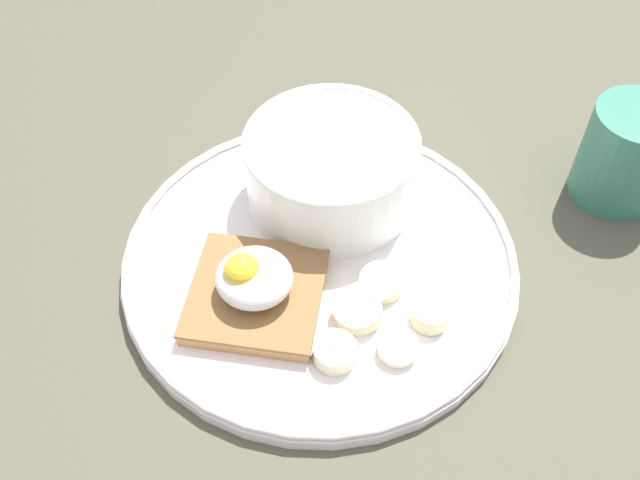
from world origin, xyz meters
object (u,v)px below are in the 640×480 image
Objects in this scene: banana_slice_right at (335,352)px; poached_egg at (252,277)px; oatmeal_bowl at (337,169)px; toast_slice at (256,294)px; coffee_mug at (626,153)px; banana_slice_left at (381,282)px; banana_slice_back at (398,347)px; banana_slice_front at (358,310)px; banana_slice_inner at (430,315)px.

poached_egg is at bearing -31.76° from banana_slice_right.
oatmeal_bowl is 12.02cm from toast_slice.
poached_egg is 0.66× the size of coffee_mug.
banana_slice_left is 22.68cm from coffee_mug.
poached_egg is 11.02cm from banana_slice_back.
banana_slice_front reaches higher than toast_slice.
poached_egg is 1.73× the size of banana_slice_right.
banana_slice_front is 1.63× the size of banana_slice_inner.
coffee_mug is at bearing -168.09° from oatmeal_bowl.
banana_slice_front is at bearing 4.14° from banana_slice_inner.
banana_slice_inner is (-7.88, 11.00, -2.40)cm from oatmeal_bowl.
coffee_mug is (-19.61, -16.10, 2.39)cm from banana_slice_front.
toast_slice is 9.04cm from banana_slice_left.
oatmeal_bowl reaches higher than banana_slice_left.
banana_slice_left is 1.46× the size of banana_slice_back.
poached_egg is at bearing -15.51° from banana_slice_back.
banana_slice_back is at bearing 164.06° from toast_slice.
banana_slice_inner reaches higher than toast_slice.
banana_slice_left is 1.46× the size of banana_slice_inner.
coffee_mug is at bearing -143.76° from banana_slice_left.
banana_slice_back is 0.96× the size of banana_slice_right.
toast_slice and banana_slice_left have the same top height.
banana_slice_inner is 0.37× the size of coffee_mug.
coffee_mug reaches higher than toast_slice.
oatmeal_bowl is at bearing -67.23° from banana_slice_back.
banana_slice_front is at bearing 62.56° from banana_slice_left.
banana_slice_back is 25.08cm from coffee_mug.
banana_slice_front is 1.63× the size of banana_slice_back.
coffee_mug is (-27.04, -15.69, 0.39)cm from poached_egg.
banana_slice_left is at bearing -165.09° from toast_slice.
poached_egg reaches higher than banana_slice_left.
coffee_mug is at bearing -140.61° from banana_slice_front.
banana_slice_left and banana_slice_right have the same top height.
toast_slice is at bearing 14.91° from banana_slice_left.
oatmeal_bowl is at bearing -63.47° from banana_slice_left.
oatmeal_bowl is at bearing -112.74° from poached_egg.
banana_slice_inner is (-6.22, -3.82, 0.03)cm from banana_slice_right.
banana_slice_left is at bearing -73.83° from banana_slice_back.
banana_slice_front is 0.60× the size of coffee_mug.
oatmeal_bowl is 1.43× the size of toast_slice.
banana_slice_front reaches higher than banana_slice_inner.
poached_egg is 7.70cm from banana_slice_front.
toast_slice is at bearing -32.63° from banana_slice_right.
banana_slice_left is 0.53× the size of coffee_mug.
banana_slice_front is 1.12× the size of banana_slice_left.
poached_egg is at bearing 30.12° from coffee_mug.
oatmeal_bowl is 1.64× the size of coffee_mug.
coffee_mug reaches higher than banana_slice_left.
banana_slice_front is (-7.29, 0.46, 0.11)cm from toast_slice.
toast_slice is 3.15× the size of banana_slice_inner.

